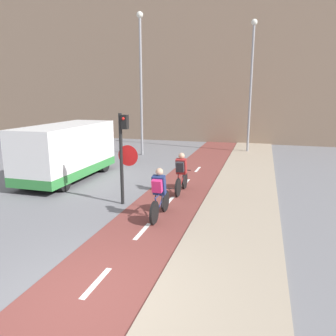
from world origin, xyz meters
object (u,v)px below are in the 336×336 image
Objects in this scene: cyclist_far at (181,174)px; van at (67,153)px; street_lamp_far at (141,72)px; cyclist_near at (159,195)px; traffic_light_pole at (124,149)px; street_lamp_sidewalk at (251,75)px.

cyclist_far is 5.15m from van.
cyclist_far is at bearing -59.18° from street_lamp_far.
cyclist_near is at bearing -90.20° from cyclist_far.
traffic_light_pole is at bearing -73.01° from street_lamp_far.
street_lamp_far is at bearing 80.85° from van.
van reaches higher than cyclist_far.
street_lamp_sidewalk is at bearing 52.14° from van.
traffic_light_pole is at bearing -106.54° from street_lamp_sidewalk.
traffic_light_pole reaches higher than cyclist_far.
street_lamp_sidewalk is 12.94m from cyclist_near.
street_lamp_sidewalk is (3.36, 11.30, 2.81)m from traffic_light_pole.
cyclist_far is 0.34× the size of van.
van is (-3.62, 2.33, -0.71)m from traffic_light_pole.
cyclist_far is at bearing 48.90° from traffic_light_pole.
cyclist_far is (1.48, 1.69, -1.13)m from traffic_light_pole.
traffic_light_pole is 4.36m from van.
street_lamp_sidewalk reaches higher than traffic_light_pole.
traffic_light_pole reaches higher than cyclist_near.
street_lamp_far is 4.58× the size of cyclist_near.
cyclist_near is at bearing -98.80° from street_lamp_sidewalk.
traffic_light_pole is 1.76× the size of cyclist_far.
cyclist_near is (-1.89, -12.18, -3.94)m from street_lamp_sidewalk.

